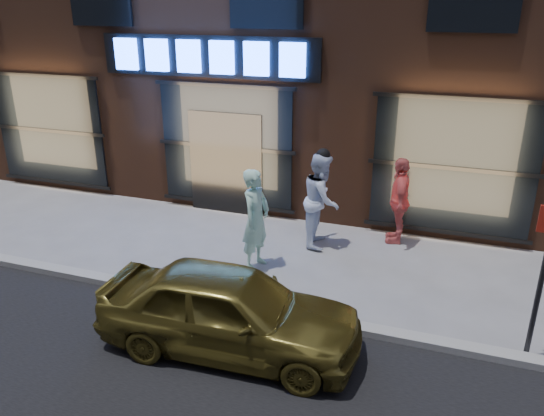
{
  "coord_description": "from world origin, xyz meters",
  "views": [
    {
      "loc": [
        4.92,
        -6.94,
        4.77
      ],
      "look_at": [
        1.94,
        1.6,
        1.2
      ],
      "focal_mm": 35.0,
      "sensor_mm": 36.0,
      "label": 1
    }
  ],
  "objects_px": {
    "passerby": "(399,200)",
    "sign_post": "(544,270)",
    "man_bowtie": "(256,219)",
    "man_cap": "(322,200)",
    "gold_sedan": "(230,310)"
  },
  "relations": [
    {
      "from": "man_bowtie",
      "to": "gold_sedan",
      "type": "distance_m",
      "value": 2.61
    },
    {
      "from": "man_bowtie",
      "to": "man_cap",
      "type": "bearing_deg",
      "value": -24.52
    },
    {
      "from": "man_cap",
      "to": "passerby",
      "type": "xyz_separation_m",
      "value": [
        1.48,
        0.65,
        -0.07
      ]
    },
    {
      "from": "man_bowtie",
      "to": "passerby",
      "type": "height_order",
      "value": "man_bowtie"
    },
    {
      "from": "passerby",
      "to": "sign_post",
      "type": "height_order",
      "value": "sign_post"
    },
    {
      "from": "man_bowtie",
      "to": "man_cap",
      "type": "distance_m",
      "value": 1.66
    },
    {
      "from": "man_cap",
      "to": "sign_post",
      "type": "height_order",
      "value": "sign_post"
    },
    {
      "from": "man_cap",
      "to": "gold_sedan",
      "type": "relative_size",
      "value": 0.52
    },
    {
      "from": "passerby",
      "to": "sign_post",
      "type": "xyz_separation_m",
      "value": [
        2.25,
        -3.39,
        0.5
      ]
    },
    {
      "from": "passerby",
      "to": "sign_post",
      "type": "relative_size",
      "value": 0.78
    },
    {
      "from": "man_bowtie",
      "to": "man_cap",
      "type": "height_order",
      "value": "man_cap"
    },
    {
      "from": "man_cap",
      "to": "passerby",
      "type": "relative_size",
      "value": 1.07
    },
    {
      "from": "gold_sedan",
      "to": "man_bowtie",
      "type": "bearing_deg",
      "value": 9.88
    },
    {
      "from": "man_cap",
      "to": "sign_post",
      "type": "bearing_deg",
      "value": -133.53
    },
    {
      "from": "man_bowtie",
      "to": "passerby",
      "type": "xyz_separation_m",
      "value": [
        2.38,
        2.04,
        -0.05
      ]
    }
  ]
}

